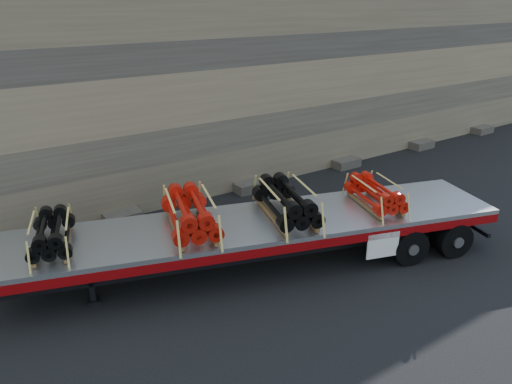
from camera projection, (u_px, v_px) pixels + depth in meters
ground at (282, 255)px, 14.36m from camera, size 120.00×120.00×0.00m
rock_wall at (176, 97)px, 18.05m from camera, size 44.00×3.00×7.00m
trailer at (257, 243)px, 13.59m from camera, size 13.62×6.49×1.35m
bundle_front at (52, 234)px, 11.83m from camera, size 1.51×2.15×0.69m
bundle_midfront at (190, 214)px, 12.70m from camera, size 1.86×2.64×0.85m
bundle_midrear at (286, 203)px, 13.40m from camera, size 1.87×2.66×0.85m
bundle_rear at (375, 194)px, 14.16m from camera, size 1.53×2.18×0.70m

